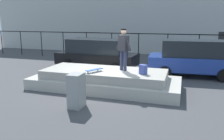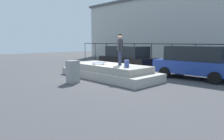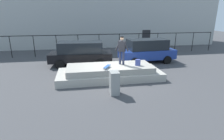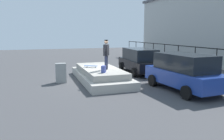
{
  "view_description": "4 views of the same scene",
  "coord_description": "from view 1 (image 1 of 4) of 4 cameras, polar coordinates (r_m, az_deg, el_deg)",
  "views": [
    {
      "loc": [
        3.05,
        -9.01,
        2.9
      ],
      "look_at": [
        -0.16,
        1.18,
        0.54
      ],
      "focal_mm": 36.45,
      "sensor_mm": 36.0,
      "label": 1
    },
    {
      "loc": [
        8.72,
        -8.18,
        2.12
      ],
      "look_at": [
        -0.44,
        0.56,
        0.37
      ],
      "focal_mm": 32.55,
      "sensor_mm": 36.0,
      "label": 2
    },
    {
      "loc": [
        -1.88,
        -10.77,
        3.88
      ],
      "look_at": [
        0.15,
        0.66,
        0.29
      ],
      "focal_mm": 29.38,
      "sensor_mm": 36.0,
      "label": 3
    },
    {
      "loc": [
        12.9,
        -3.62,
        2.92
      ],
      "look_at": [
        -0.52,
        0.87,
        0.55
      ],
      "focal_mm": 35.28,
      "sensor_mm": 36.0,
      "label": 4
    }
  ],
  "objects": [
    {
      "name": "skateboarder",
      "position": [
        9.5,
        2.9,
        5.87
      ],
      "size": [
        0.8,
        0.55,
        1.74
      ],
      "color": "#2D334C",
      "rests_on": "concrete_ledge"
    },
    {
      "name": "car_black_hatchback_near",
      "position": [
        13.53,
        -3.83,
        4.14
      ],
      "size": [
        4.88,
        2.35,
        1.81
      ],
      "color": "black",
      "rests_on": "ground_plane"
    },
    {
      "name": "utility_box",
      "position": [
        7.73,
        -8.93,
        -5.13
      ],
      "size": [
        0.45,
        0.6,
        1.17
      ],
      "primitive_type": "cube",
      "rotation": [
        0.0,
        0.0,
        0.01
      ],
      "color": "gray",
      "rests_on": "ground_plane"
    },
    {
      "name": "car_blue_hatchback_mid",
      "position": [
        12.56,
        19.63,
        2.97
      ],
      "size": [
        4.58,
        2.36,
        1.89
      ],
      "color": "navy",
      "rests_on": "ground_plane"
    },
    {
      "name": "warehouse_building",
      "position": [
        22.91,
        10.16,
        14.12
      ],
      "size": [
        31.09,
        6.69,
        7.26
      ],
      "color": "#B2B2AD",
      "rests_on": "ground_plane"
    },
    {
      "name": "ground_plane",
      "position": [
        9.95,
        -1.15,
        -4.5
      ],
      "size": [
        60.0,
        60.0,
        0.0
      ],
      "primitive_type": "plane",
      "color": "#424244"
    },
    {
      "name": "concrete_ledge",
      "position": [
        9.83,
        -1.92,
        -2.49
      ],
      "size": [
        6.37,
        2.53,
        0.81
      ],
      "color": "#ADA89E",
      "rests_on": "ground_plane"
    },
    {
      "name": "backpack",
      "position": [
        9.02,
        7.81,
        0.14
      ],
      "size": [
        0.34,
        0.32,
        0.38
      ],
      "primitive_type": "cube",
      "rotation": [
        0.0,
        0.0,
        5.68
      ],
      "color": "#3F4C99",
      "rests_on": "concrete_ledge"
    },
    {
      "name": "fence_row",
      "position": [
        16.3,
        6.69,
        6.97
      ],
      "size": [
        24.06,
        0.06,
        2.0
      ],
      "color": "black",
      "rests_on": "ground_plane"
    },
    {
      "name": "skateboard",
      "position": [
        9.32,
        -4.45,
        0.07
      ],
      "size": [
        0.56,
        0.82,
        0.12
      ],
      "color": "#264C8C",
      "rests_on": "concrete_ledge"
    }
  ]
}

